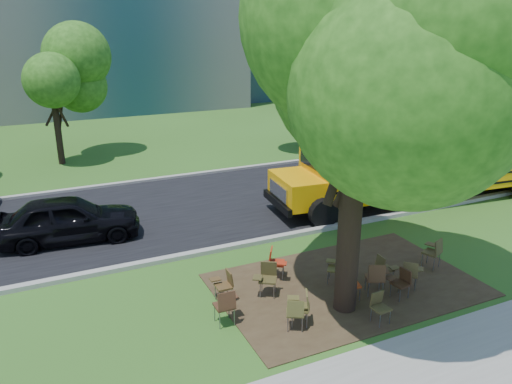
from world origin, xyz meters
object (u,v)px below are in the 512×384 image
main_tree (361,53)px  chair_10 (275,260)px  chair_2 (302,304)px  chair_0 (226,303)px  chair_11 (337,266)px  chair_4 (377,276)px  chair_5 (379,305)px  chair_12 (384,267)px  chair_8 (225,282)px  chair_13 (434,250)px  chair_9 (267,276)px  chair_7 (411,272)px  black_car (68,219)px  chair_6 (401,280)px  school_bus (442,154)px  chair_3 (351,281)px  chair_1 (296,311)px

main_tree → chair_10: bearing=112.1°
main_tree → chair_2: (-1.33, -0.14, -5.69)m
chair_0 → chair_11: chair_0 is taller
chair_0 → chair_4: size_ratio=0.98×
chair_5 → chair_12: bearing=-136.4°
chair_4 → chair_10: size_ratio=1.07×
chair_8 → chair_13: chair_13 is taller
chair_2 → chair_4: size_ratio=0.92×
chair_2 → chair_9: chair_9 is taller
chair_7 → chair_0: bearing=-143.1°
chair_8 → chair_11: 3.16m
chair_5 → black_car: black_car is taller
chair_13 → chair_2: bearing=168.5°
chair_7 → chair_13: (1.46, 0.69, 0.06)m
chair_0 → chair_6: chair_0 is taller
school_bus → chair_10: 9.86m
chair_4 → chair_13: chair_4 is taller
chair_5 → chair_4: bearing=-129.3°
chair_5 → chair_11: chair_11 is taller
chair_2 → chair_8: 2.17m
chair_3 → chair_1: bearing=32.2°
chair_8 → chair_10: 1.79m
school_bus → chair_7: size_ratio=15.72×
chair_5 → chair_6: chair_6 is taller
main_tree → chair_13: bearing=11.7°
school_bus → chair_6: 8.86m
chair_6 → chair_13: (1.99, 0.92, 0.07)m
chair_0 → chair_2: 1.79m
chair_2 → chair_9: (-0.15, 1.57, 0.03)m
chair_4 → chair_6: chair_4 is taller
chair_6 → chair_13: chair_13 is taller
chair_0 → chair_12: 4.67m
chair_6 → black_car: (-7.46, 7.42, 0.26)m
chair_11 → black_car: 8.81m
chair_9 → chair_6: bearing=-174.5°
chair_3 → black_car: black_car is taller
school_bus → chair_6: (-6.71, -5.64, -1.33)m
school_bus → chair_2: (-9.65, -5.61, -1.29)m
chair_9 → chair_12: bearing=-161.3°
chair_6 → black_car: size_ratio=0.18×
chair_12 → chair_10: bearing=-116.6°
chair_12 → main_tree: bearing=-66.0°
chair_11 → chair_12: 1.29m
chair_12 → chair_2: bearing=-71.9°
chair_2 → chair_13: chair_13 is taller
chair_4 → chair_7: bearing=18.8°
chair_2 → black_car: (-4.52, 7.39, 0.23)m
school_bus → chair_4: school_bus is taller
chair_10 → black_car: bearing=-103.4°
chair_0 → chair_13: (6.56, 0.15, -0.00)m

